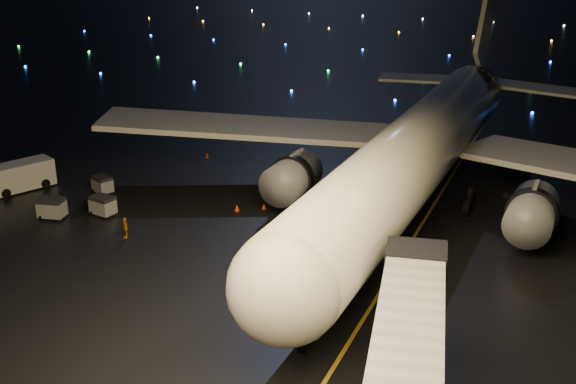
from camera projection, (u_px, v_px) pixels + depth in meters
name	position (u px, v px, depth m)	size (l,w,h in m)	color
lane_centre	(401.00, 258.00, 51.94)	(0.25, 80.00, 0.02)	gold
airliner	(429.00, 102.00, 60.07)	(60.90, 57.86, 17.26)	silver
belt_loader	(297.00, 292.00, 43.98)	(6.32, 1.72, 3.06)	silver
service_truck	(22.00, 176.00, 64.79)	(2.20, 6.98, 2.57)	silver
crew_c	(125.00, 228.00, 54.99)	(0.96, 0.40, 1.65)	orange
safety_cone_0	(291.00, 237.00, 54.63)	(0.48, 0.48, 0.55)	red
safety_cone_1	(264.00, 206.00, 60.74)	(0.40, 0.40, 0.45)	red
safety_cone_2	(237.00, 208.00, 60.33)	(0.45, 0.45, 0.51)	red
safety_cone_3	(207.00, 155.00, 73.90)	(0.49, 0.49, 0.56)	red
taxiway_lights	(459.00, 50.00, 134.85)	(164.00, 92.00, 0.36)	black
baggage_cart_0	(52.00, 208.00, 58.54)	(2.03, 1.42, 1.73)	gray
baggage_cart_1	(102.00, 185.00, 64.11)	(1.82, 1.27, 1.54)	gray
baggage_cart_2	(103.00, 206.00, 59.20)	(1.93, 1.35, 1.64)	gray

